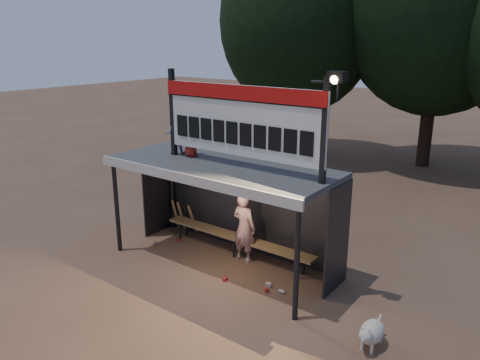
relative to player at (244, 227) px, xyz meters
name	(u,v)px	position (x,y,z in m)	size (l,w,h in m)	color
ground	(222,264)	(-0.28, -0.44, -0.80)	(80.00, 80.00, 0.00)	brown
player	(244,227)	(0.00, 0.00, 0.00)	(0.58, 0.38, 1.60)	silver
child_a	(175,134)	(-1.69, -0.34, 1.97)	(0.44, 0.34, 0.91)	slate
child_b	(191,137)	(-1.22, -0.33, 1.96)	(0.43, 0.28, 0.89)	maroon
dugout_shelter	(228,182)	(-0.28, -0.20, 1.05)	(5.10, 2.08, 2.32)	#3E3E41
scoreboard_assembly	(242,119)	(0.27, -0.45, 2.52)	(4.10, 0.27, 1.99)	black
bench	(237,238)	(-0.28, 0.11, -0.37)	(4.00, 0.35, 0.48)	olive
tree_left	(299,22)	(-4.28, 9.56, 4.71)	(6.46, 6.46, 9.27)	black
tree_mid	(441,1)	(0.72, 11.06, 5.36)	(7.22, 7.22, 10.36)	black
dog	(371,332)	(3.51, -1.31, -0.52)	(0.36, 0.81, 0.49)	beige
bats	(184,217)	(-2.20, 0.38, -0.37)	(0.68, 0.35, 0.84)	olive
litter	(229,268)	(0.02, -0.58, -0.76)	(3.79, 1.09, 0.08)	red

